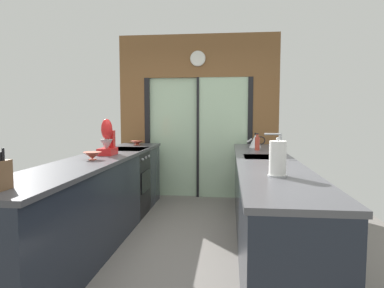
{
  "coord_description": "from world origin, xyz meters",
  "views": [
    {
      "loc": [
        0.52,
        -3.31,
        1.39
      ],
      "look_at": [
        0.06,
        0.92,
        1.02
      ],
      "focal_mm": 32.08,
      "sensor_mm": 36.0,
      "label": 1
    }
  ],
  "objects_px": {
    "stand_mixer": "(107,141)",
    "mixing_bowl_near": "(92,156)",
    "mixing_bowl_far": "(137,143)",
    "soap_bottle": "(257,143)",
    "paper_towel_roll": "(278,159)",
    "knife_block": "(0,175)",
    "oven_range": "(125,182)",
    "kettle": "(255,141)"
  },
  "relations": [
    {
      "from": "stand_mixer",
      "to": "mixing_bowl_near",
      "type": "bearing_deg",
      "value": -90.0
    },
    {
      "from": "mixing_bowl_far",
      "to": "soap_bottle",
      "type": "relative_size",
      "value": 0.93
    },
    {
      "from": "stand_mixer",
      "to": "paper_towel_roll",
      "type": "xyz_separation_m",
      "value": [
        1.78,
        -1.21,
        -0.03
      ]
    },
    {
      "from": "knife_block",
      "to": "soap_bottle",
      "type": "xyz_separation_m",
      "value": [
        1.78,
        2.6,
        -0.0
      ]
    },
    {
      "from": "mixing_bowl_near",
      "to": "knife_block",
      "type": "relative_size",
      "value": 0.71
    },
    {
      "from": "oven_range",
      "to": "stand_mixer",
      "type": "relative_size",
      "value": 2.19
    },
    {
      "from": "oven_range",
      "to": "kettle",
      "type": "bearing_deg",
      "value": 11.8
    },
    {
      "from": "knife_block",
      "to": "paper_towel_roll",
      "type": "distance_m",
      "value": 1.91
    },
    {
      "from": "knife_block",
      "to": "mixing_bowl_near",
      "type": "bearing_deg",
      "value": 90.0
    },
    {
      "from": "oven_range",
      "to": "knife_block",
      "type": "bearing_deg",
      "value": -89.59
    },
    {
      "from": "knife_block",
      "to": "kettle",
      "type": "relative_size",
      "value": 1.01
    },
    {
      "from": "mixing_bowl_far",
      "to": "knife_block",
      "type": "relative_size",
      "value": 0.79
    },
    {
      "from": "oven_range",
      "to": "paper_towel_roll",
      "type": "height_order",
      "value": "paper_towel_roll"
    },
    {
      "from": "kettle",
      "to": "oven_range",
      "type": "bearing_deg",
      "value": -168.2
    },
    {
      "from": "stand_mixer",
      "to": "soap_bottle",
      "type": "relative_size",
      "value": 1.88
    },
    {
      "from": "knife_block",
      "to": "paper_towel_roll",
      "type": "xyz_separation_m",
      "value": [
        1.78,
        0.68,
        0.04
      ]
    },
    {
      "from": "kettle",
      "to": "stand_mixer",
      "type": "bearing_deg",
      "value": -148.54
    },
    {
      "from": "stand_mixer",
      "to": "paper_towel_roll",
      "type": "bearing_deg",
      "value": -34.19
    },
    {
      "from": "soap_bottle",
      "to": "paper_towel_roll",
      "type": "distance_m",
      "value": 1.92
    },
    {
      "from": "knife_block",
      "to": "paper_towel_roll",
      "type": "relative_size",
      "value": 0.88
    },
    {
      "from": "mixing_bowl_near",
      "to": "soap_bottle",
      "type": "relative_size",
      "value": 0.84
    },
    {
      "from": "stand_mixer",
      "to": "kettle",
      "type": "relative_size",
      "value": 1.62
    },
    {
      "from": "stand_mixer",
      "to": "kettle",
      "type": "height_order",
      "value": "stand_mixer"
    },
    {
      "from": "oven_range",
      "to": "knife_block",
      "type": "xyz_separation_m",
      "value": [
        0.02,
        -2.6,
        0.56
      ]
    },
    {
      "from": "soap_bottle",
      "to": "paper_towel_roll",
      "type": "bearing_deg",
      "value": -90.0
    },
    {
      "from": "oven_range",
      "to": "knife_block",
      "type": "height_order",
      "value": "knife_block"
    },
    {
      "from": "mixing_bowl_far",
      "to": "knife_block",
      "type": "xyz_separation_m",
      "value": [
        0.0,
        -3.17,
        0.06
      ]
    },
    {
      "from": "mixing_bowl_near",
      "to": "paper_towel_roll",
      "type": "xyz_separation_m",
      "value": [
        1.78,
        -0.76,
        0.09
      ]
    },
    {
      "from": "stand_mixer",
      "to": "paper_towel_roll",
      "type": "height_order",
      "value": "stand_mixer"
    },
    {
      "from": "oven_range",
      "to": "mixing_bowl_near",
      "type": "relative_size",
      "value": 4.91
    },
    {
      "from": "knife_block",
      "to": "paper_towel_roll",
      "type": "height_order",
      "value": "paper_towel_roll"
    },
    {
      "from": "mixing_bowl_far",
      "to": "kettle",
      "type": "distance_m",
      "value": 1.79
    },
    {
      "from": "knife_block",
      "to": "soap_bottle",
      "type": "distance_m",
      "value": 3.15
    },
    {
      "from": "oven_range",
      "to": "soap_bottle",
      "type": "bearing_deg",
      "value": -0.16
    },
    {
      "from": "oven_range",
      "to": "stand_mixer",
      "type": "bearing_deg",
      "value": -88.52
    },
    {
      "from": "mixing_bowl_far",
      "to": "mixing_bowl_near",
      "type": "bearing_deg",
      "value": -90.0
    },
    {
      "from": "stand_mixer",
      "to": "soap_bottle",
      "type": "xyz_separation_m",
      "value": [
        1.78,
        0.71,
        -0.07
      ]
    },
    {
      "from": "mixing_bowl_far",
      "to": "stand_mixer",
      "type": "height_order",
      "value": "stand_mixer"
    },
    {
      "from": "mixing_bowl_near",
      "to": "knife_block",
      "type": "xyz_separation_m",
      "value": [
        0.0,
        -1.44,
        0.05
      ]
    },
    {
      "from": "mixing_bowl_far",
      "to": "paper_towel_roll",
      "type": "relative_size",
      "value": 0.69
    },
    {
      "from": "oven_range",
      "to": "paper_towel_roll",
      "type": "xyz_separation_m",
      "value": [
        1.8,
        -1.92,
        0.6
      ]
    },
    {
      "from": "oven_range",
      "to": "stand_mixer",
      "type": "distance_m",
      "value": 0.95
    }
  ]
}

